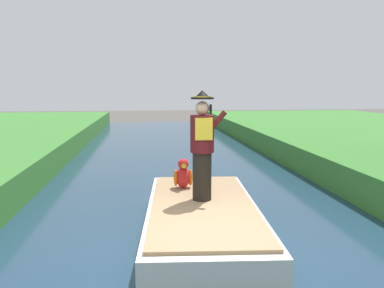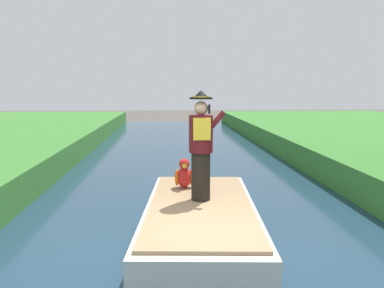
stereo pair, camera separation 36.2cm
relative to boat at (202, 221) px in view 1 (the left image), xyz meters
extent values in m
plane|color=#4C4742|center=(0.00, -1.30, -0.40)|extent=(80.00, 80.00, 0.00)
cube|color=#1E384C|center=(0.00, -1.30, -0.35)|extent=(7.02, 48.00, 0.10)
cube|color=silver|center=(0.00, 0.00, -0.02)|extent=(2.11, 4.32, 0.56)
cube|color=#997A56|center=(0.00, 0.00, 0.28)|extent=(1.94, 3.98, 0.05)
cylinder|color=black|center=(0.02, 0.21, 0.72)|extent=(0.32, 0.32, 0.82)
cylinder|color=#561419|center=(0.02, 0.21, 1.44)|extent=(0.40, 0.40, 0.62)
cube|color=gold|center=(0.02, 0.02, 1.54)|extent=(0.28, 0.06, 0.36)
sphere|color=#DBA884|center=(0.02, 0.21, 1.86)|extent=(0.23, 0.23, 0.23)
cylinder|color=black|center=(0.02, 0.21, 2.03)|extent=(0.38, 0.38, 0.03)
cone|color=black|center=(0.02, 0.21, 2.10)|extent=(0.26, 0.26, 0.12)
cylinder|color=gold|center=(0.02, 0.21, 2.05)|extent=(0.29, 0.29, 0.02)
cylinder|color=#561419|center=(0.24, 0.17, 1.62)|extent=(0.38, 0.09, 0.43)
cube|color=black|center=(0.15, 0.15, 1.85)|extent=(0.03, 0.08, 0.15)
ellipsoid|color=red|center=(-0.22, 1.04, 0.51)|extent=(0.26, 0.32, 0.40)
sphere|color=red|center=(-0.22, 1.00, 0.78)|extent=(0.20, 0.20, 0.20)
cone|color=yellow|center=(-0.22, 0.90, 0.77)|extent=(0.09, 0.09, 0.09)
ellipsoid|color=orange|center=(-0.36, 1.04, 0.51)|extent=(0.08, 0.20, 0.32)
ellipsoid|color=orange|center=(-0.08, 1.04, 0.51)|extent=(0.08, 0.20, 0.32)
camera|label=1|loc=(-0.91, -6.25, 2.21)|focal=36.91mm
camera|label=2|loc=(-0.55, -6.28, 2.21)|focal=36.91mm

